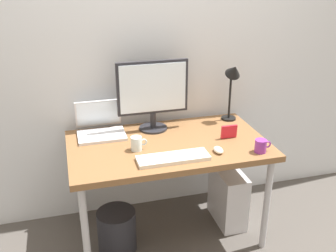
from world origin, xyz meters
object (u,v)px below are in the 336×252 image
object	(u,v)px
wastebasket	(117,231)
laptop	(100,126)
desk_lamp	(233,79)
keyboard	(173,158)
monitor	(153,92)
coffee_mug	(261,146)
mouse	(218,150)
glass_cup	(137,143)
desk	(168,151)
photo_frame	(229,132)
computer_tower	(228,196)

from	to	relation	value
wastebasket	laptop	bearing A→B (deg)	95.07
desk_lamp	keyboard	world-z (taller)	desk_lamp
monitor	laptop	distance (m)	0.43
keyboard	coffee_mug	distance (m)	0.56
laptop	monitor	bearing A→B (deg)	-3.09
mouse	wastebasket	bearing A→B (deg)	167.84
wastebasket	desk_lamp	bearing A→B (deg)	19.26
mouse	wastebasket	xyz separation A→B (m)	(-0.65, 0.14, -0.59)
glass_cup	desk	bearing A→B (deg)	12.69
photo_frame	computer_tower	world-z (taller)	photo_frame
keyboard	glass_cup	distance (m)	0.27
mouse	glass_cup	world-z (taller)	glass_cup
desk	photo_frame	world-z (taller)	photo_frame
photo_frame	wastebasket	distance (m)	1.01
mouse	coffee_mug	world-z (taller)	coffee_mug
mouse	computer_tower	size ratio (longest dim) A/B	0.21
desk_lamp	glass_cup	distance (m)	0.87
keyboard	wastebasket	size ratio (longest dim) A/B	1.47
laptop	wastebasket	distance (m)	0.72
computer_tower	wastebasket	xyz separation A→B (m)	(-0.85, -0.10, -0.06)
coffee_mug	desk	bearing A→B (deg)	151.68
laptop	keyboard	world-z (taller)	laptop
desk_lamp	computer_tower	distance (m)	0.87
monitor	wastebasket	world-z (taller)	monitor
laptop	desk	bearing A→B (deg)	-32.90
desk	wastebasket	bearing A→B (deg)	-168.28
laptop	coffee_mug	distance (m)	1.08
laptop	desk_lamp	size ratio (longest dim) A/B	0.71
keyboard	glass_cup	xyz separation A→B (m)	(-0.19, 0.19, 0.03)
coffee_mug	wastebasket	world-z (taller)	coffee_mug
desk_lamp	mouse	xyz separation A→B (m)	(-0.28, -0.46, -0.30)
desk	mouse	xyz separation A→B (m)	(0.27, -0.22, 0.08)
computer_tower	wastebasket	world-z (taller)	computer_tower
monitor	computer_tower	bearing A→B (deg)	-23.42
desk_lamp	laptop	bearing A→B (deg)	178.85
computer_tower	coffee_mug	bearing A→B (deg)	-80.14
wastebasket	computer_tower	bearing A→B (deg)	6.90
desk_lamp	glass_cup	bearing A→B (deg)	-158.98
desk_lamp	keyboard	bearing A→B (deg)	-140.31
desk_lamp	photo_frame	distance (m)	0.42
desk_lamp	keyboard	distance (m)	0.82
keyboard	computer_tower	bearing A→B (deg)	27.49
keyboard	wastebasket	world-z (taller)	keyboard
photo_frame	keyboard	bearing A→B (deg)	-155.98
glass_cup	desk_lamp	bearing A→B (deg)	21.02
desk	photo_frame	bearing A→B (deg)	-5.30
desk	keyboard	size ratio (longest dim) A/B	2.96
coffee_mug	computer_tower	xyz separation A→B (m)	(-0.05, 0.31, -0.56)
keyboard	mouse	distance (m)	0.30
keyboard	desk	bearing A→B (deg)	82.09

